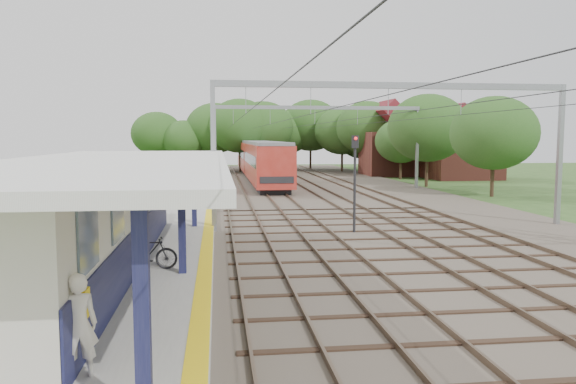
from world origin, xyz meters
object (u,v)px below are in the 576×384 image
signal_post (355,172)px  person (78,326)px  train (258,158)px  bicycle (149,253)px

signal_post → person: bearing=-100.0°
train → signal_post: (1.85, -34.74, 0.68)m
person → bicycle: size_ratio=1.04×
signal_post → bicycle: bearing=-119.2°
person → signal_post: signal_post is taller
bicycle → signal_post: (8.31, 7.34, 2.00)m
bicycle → train: 42.59m
person → train: train is taller
person → signal_post: (8.55, 15.18, 1.62)m
person → train: 50.38m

